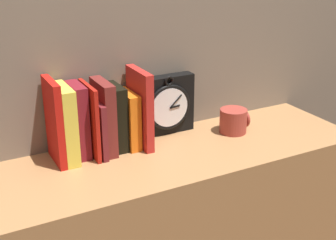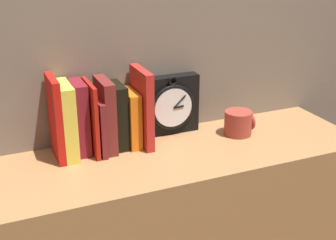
{
  "view_description": "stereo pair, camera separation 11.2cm",
  "coord_description": "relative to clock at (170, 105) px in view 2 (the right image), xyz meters",
  "views": [
    {
      "loc": [
        -0.63,
        -1.18,
        1.56
      ],
      "look_at": [
        0.0,
        0.0,
        1.03
      ],
      "focal_mm": 50.0,
      "sensor_mm": 36.0,
      "label": 1
    },
    {
      "loc": [
        -0.52,
        -1.22,
        1.56
      ],
      "look_at": [
        0.0,
        0.0,
        1.03
      ],
      "focal_mm": 50.0,
      "sensor_mm": 36.0,
      "label": 2
    }
  ],
  "objects": [
    {
      "name": "book_slot5_maroon",
      "position": [
        -0.24,
        -0.04,
        0.01
      ],
      "size": [
        0.04,
        0.14,
        0.23
      ],
      "color": "maroon",
      "rests_on": "bookshelf"
    },
    {
      "name": "book_slot0_red",
      "position": [
        -0.4,
        -0.04,
        0.03
      ],
      "size": [
        0.02,
        0.14,
        0.26
      ],
      "color": "red",
      "rests_on": "bookshelf"
    },
    {
      "name": "book_slot3_red",
      "position": [
        -0.29,
        -0.05,
        0.01
      ],
      "size": [
        0.01,
        0.15,
        0.23
      ],
      "color": "#AD1910",
      "rests_on": "bookshelf"
    },
    {
      "name": "book_slot6_black",
      "position": [
        -0.2,
        -0.03,
        0.0
      ],
      "size": [
        0.04,
        0.12,
        0.21
      ],
      "color": "black",
      "rests_on": "bookshelf"
    },
    {
      "name": "wall_back",
      "position": [
        -0.07,
        0.06,
        0.29
      ],
      "size": [
        6.0,
        0.05,
        2.6
      ],
      "color": "#756656",
      "rests_on": "ground_plane"
    },
    {
      "name": "clock",
      "position": [
        0.0,
        0.0,
        0.0
      ],
      "size": [
        0.2,
        0.06,
        0.21
      ],
      "color": "black",
      "rests_on": "bookshelf"
    },
    {
      "name": "mug",
      "position": [
        0.21,
        -0.11,
        -0.06
      ],
      "size": [
        0.1,
        0.09,
        0.08
      ],
      "color": "#9E382D",
      "rests_on": "bookshelf"
    },
    {
      "name": "book_slot4_maroon",
      "position": [
        -0.27,
        -0.05,
        -0.01
      ],
      "size": [
        0.02,
        0.15,
        0.18
      ],
      "color": "maroon",
      "rests_on": "bookshelf"
    },
    {
      "name": "book_slot1_yellow",
      "position": [
        -0.36,
        -0.04,
        0.02
      ],
      "size": [
        0.04,
        0.14,
        0.24
      ],
      "color": "yellow",
      "rests_on": "bookshelf"
    },
    {
      "name": "book_slot7_orange",
      "position": [
        -0.16,
        -0.04,
        -0.01
      ],
      "size": [
        0.04,
        0.13,
        0.18
      ],
      "color": "orange",
      "rests_on": "bookshelf"
    },
    {
      "name": "book_slot8_red",
      "position": [
        -0.12,
        -0.05,
        0.03
      ],
      "size": [
        0.03,
        0.15,
        0.26
      ],
      "color": "red",
      "rests_on": "bookshelf"
    },
    {
      "name": "book_slot2_maroon",
      "position": [
        -0.32,
        -0.03,
        0.01
      ],
      "size": [
        0.04,
        0.11,
        0.23
      ],
      "color": "maroon",
      "rests_on": "bookshelf"
    }
  ]
}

